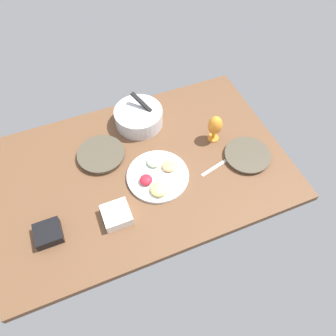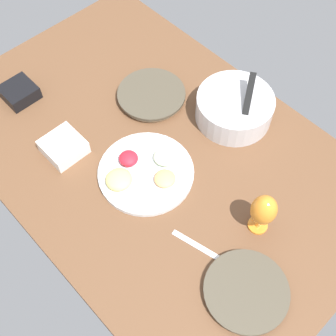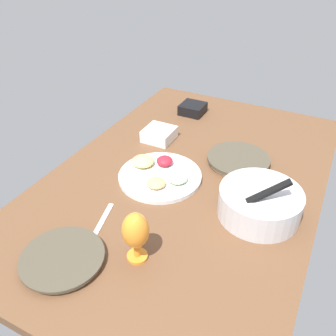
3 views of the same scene
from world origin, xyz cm
name	(u,v)px [view 1 (image 1 of 3)]	position (x,y,z in cm)	size (l,w,h in cm)	color
ground_plane	(142,170)	(0.00, 0.00, -2.00)	(160.00, 104.00, 4.00)	brown
dinner_plate_left	(101,155)	(-18.45, 15.78, 1.62)	(26.68, 26.68, 3.12)	beige
dinner_plate_right	(247,155)	(57.94, -15.39, 1.31)	(25.78, 25.78, 2.51)	beige
mixing_bowl	(139,116)	(9.84, 32.03, 5.62)	(28.72, 28.72, 17.73)	silver
fruit_platter	(158,176)	(5.92, -9.63, 1.64)	(33.63, 33.63, 5.51)	silver
hurricane_glass_orange	(215,126)	(46.09, 3.98, 10.82)	(8.23, 8.23, 17.61)	orange
square_bowl_white	(117,214)	(-21.25, -24.14, 3.09)	(13.50, 13.50, 5.55)	white
square_bowl_black	(48,233)	(-54.32, -21.28, 2.94)	(12.40, 12.40, 5.29)	black
fork_by_right_plate	(214,167)	(37.43, -15.34, 0.30)	(18.00, 1.80, 0.60)	silver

